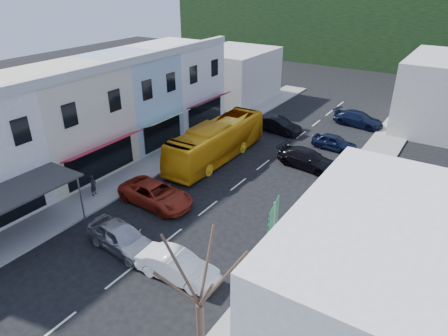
# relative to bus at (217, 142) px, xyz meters

# --- Properties ---
(ground) EXTENTS (120.00, 120.00, 0.00)m
(ground) POSITION_rel_bus_xyz_m (3.90, -10.96, -1.55)
(ground) COLOR black
(ground) RESTS_ON ground
(sidewalk_left) EXTENTS (3.00, 52.00, 0.15)m
(sidewalk_left) POSITION_rel_bus_xyz_m (-3.60, -0.96, -1.48)
(sidewalk_left) COLOR gray
(sidewalk_left) RESTS_ON ground
(sidewalk_right) EXTENTS (3.00, 52.00, 0.15)m
(sidewalk_right) POSITION_rel_bus_xyz_m (11.40, -0.96, -1.48)
(sidewalk_right) COLOR gray
(sidewalk_right) RESTS_ON ground
(shopfront_row) EXTENTS (8.25, 30.00, 8.00)m
(shopfront_row) POSITION_rel_bus_xyz_m (-8.59, -5.96, 2.45)
(shopfront_row) COLOR silver
(shopfront_row) RESTS_ON ground
(distant_block_left) EXTENTS (8.00, 10.00, 6.00)m
(distant_block_left) POSITION_rel_bus_xyz_m (-8.10, 16.04, 1.45)
(distant_block_left) COLOR #B7B2A8
(distant_block_left) RESTS_ON ground
(distant_block_right) EXTENTS (8.00, 12.00, 7.00)m
(distant_block_right) POSITION_rel_bus_xyz_m (14.90, 19.04, 1.95)
(distant_block_right) COLOR #B7B2A8
(distant_block_right) RESTS_ON ground
(hillside) EXTENTS (80.00, 26.00, 14.00)m
(hillside) POSITION_rel_bus_xyz_m (2.45, 54.13, 5.18)
(hillside) COLOR black
(hillside) RESTS_ON ground
(bus) EXTENTS (2.56, 11.61, 3.10)m
(bus) POSITION_rel_bus_xyz_m (0.00, 0.00, 0.00)
(bus) COLOR #F5A912
(bus) RESTS_ON ground
(car_silver) EXTENTS (4.56, 2.23, 1.40)m
(car_silver) POSITION_rel_bus_xyz_m (2.28, -13.20, -0.85)
(car_silver) COLOR #ABABAF
(car_silver) RESTS_ON ground
(car_white) EXTENTS (4.51, 2.09, 1.40)m
(car_white) POSITION_rel_bus_xyz_m (6.47, -13.39, -0.85)
(car_white) COLOR silver
(car_white) RESTS_ON ground
(car_red) EXTENTS (4.70, 2.16, 1.40)m
(car_red) POSITION_rel_bus_xyz_m (0.60, -8.40, -0.85)
(car_red) COLOR maroon
(car_red) RESTS_ON ground
(car_black_near) EXTENTS (4.71, 2.44, 1.40)m
(car_black_near) POSITION_rel_bus_xyz_m (7.13, 2.58, -0.85)
(car_black_near) COLOR black
(car_black_near) RESTS_ON ground
(car_navy_mid) EXTENTS (4.52, 2.12, 1.40)m
(car_navy_mid) POSITION_rel_bus_xyz_m (7.73, 7.33, -0.85)
(car_navy_mid) COLOR black
(car_navy_mid) RESTS_ON ground
(car_black_far) EXTENTS (4.59, 2.32, 1.40)m
(car_black_far) POSITION_rel_bus_xyz_m (1.68, 8.47, -0.85)
(car_black_far) COLOR black
(car_black_far) RESTS_ON ground
(car_navy_far) EXTENTS (4.69, 2.36, 1.40)m
(car_navy_far) POSITION_rel_bus_xyz_m (7.77, 14.62, -0.85)
(car_navy_far) COLOR black
(car_navy_far) RESTS_ON ground
(pedestrian_left) EXTENTS (0.56, 0.69, 1.70)m
(pedestrian_left) POSITION_rel_bus_xyz_m (-3.77, -10.02, -0.55)
(pedestrian_left) COLOR black
(pedestrian_left) RESTS_ON sidewalk_left
(direction_sign) EXTENTS (1.01, 2.02, 4.29)m
(direction_sign) POSITION_rel_bus_xyz_m (10.30, -10.35, 0.60)
(direction_sign) COLOR #055927
(direction_sign) RESTS_ON ground
(street_tree) EXTENTS (3.84, 3.84, 7.67)m
(street_tree) POSITION_rel_bus_xyz_m (10.86, -17.37, 2.29)
(street_tree) COLOR #33261F
(street_tree) RESTS_ON ground
(traffic_signal) EXTENTS (0.71, 1.14, 5.26)m
(traffic_signal) POSITION_rel_bus_xyz_m (10.10, 18.71, 1.08)
(traffic_signal) COLOR black
(traffic_signal) RESTS_ON ground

